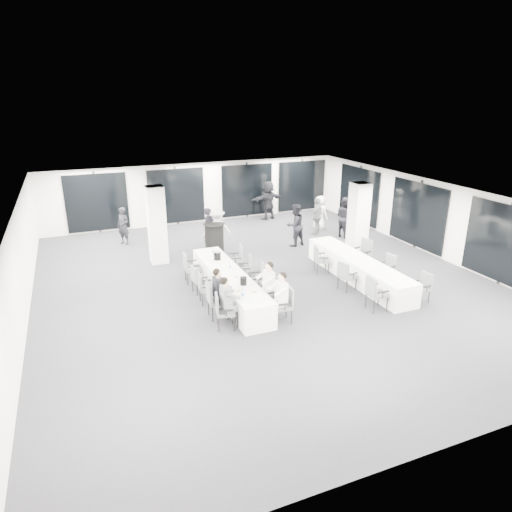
{
  "coord_description": "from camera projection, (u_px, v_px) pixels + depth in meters",
  "views": [
    {
      "loc": [
        -5.47,
        -12.62,
        5.85
      ],
      "look_at": [
        -0.37,
        -0.2,
        1.02
      ],
      "focal_mm": 32.0,
      "sensor_mm": 36.0,
      "label": 1
    }
  ],
  "objects": [
    {
      "name": "chair_main_right_fourth",
      "position": [
        247.0,
        268.0,
        14.64
      ],
      "size": [
        0.56,
        0.59,
        0.93
      ],
      "rotation": [
        0.0,
        0.0,
        1.34
      ],
      "color": "#494B50",
      "rests_on": "floor"
    },
    {
      "name": "chair_main_left_mid",
      "position": [
        205.0,
        286.0,
        13.25
      ],
      "size": [
        0.52,
        0.56,
        0.94
      ],
      "rotation": [
        0.0,
        0.0,
        -1.67
      ],
      "color": "#494B50",
      "rests_on": "floor"
    },
    {
      "name": "chair_main_left_near",
      "position": [
        222.0,
        309.0,
        11.83
      ],
      "size": [
        0.58,
        0.61,
        0.96
      ],
      "rotation": [
        0.0,
        0.0,
        -1.81
      ],
      "color": "#494B50",
      "rests_on": "floor"
    },
    {
      "name": "room",
      "position": [
        275.0,
        230.0,
        15.73
      ],
      "size": [
        14.04,
        16.04,
        2.84
      ],
      "color": "#26262B",
      "rests_on": "ground"
    },
    {
      "name": "standing_guest_d",
      "position": [
        317.0,
        214.0,
        19.67
      ],
      "size": [
        1.23,
        1.16,
        1.85
      ],
      "primitive_type": "imported",
      "rotation": [
        0.0,
        0.0,
        3.83
      ],
      "color": "slate",
      "rests_on": "floor"
    },
    {
      "name": "ice_bucket_far",
      "position": [
        217.0,
        256.0,
        14.71
      ],
      "size": [
        0.23,
        0.23,
        0.27
      ],
      "primitive_type": "cylinder",
      "color": "black",
      "rests_on": "banquet_table_main"
    },
    {
      "name": "chair_main_left_second",
      "position": [
        215.0,
        298.0,
        12.37
      ],
      "size": [
        0.54,
        0.6,
        1.03
      ],
      "rotation": [
        0.0,
        0.0,
        -1.62
      ],
      "color": "#494B50",
      "rests_on": "floor"
    },
    {
      "name": "chair_side_right_near",
      "position": [
        423.0,
        285.0,
        13.4
      ],
      "size": [
        0.48,
        0.53,
        0.88
      ],
      "rotation": [
        0.0,
        0.0,
        1.66
      ],
      "color": "#494B50",
      "rests_on": "floor"
    },
    {
      "name": "wine_glass",
      "position": [
        263.0,
        295.0,
        11.85
      ],
      "size": [
        0.07,
        0.07,
        0.18
      ],
      "color": "silver",
      "rests_on": "banquet_table_main"
    },
    {
      "name": "water_bottle_b",
      "position": [
        230.0,
        266.0,
        13.95
      ],
      "size": [
        0.06,
        0.06,
        0.2
      ],
      "primitive_type": "cylinder",
      "color": "silver",
      "rests_on": "banquet_table_main"
    },
    {
      "name": "chair_main_right_near",
      "position": [
        285.0,
        302.0,
        12.17
      ],
      "size": [
        0.55,
        0.6,
        0.99
      ],
      "rotation": [
        0.0,
        0.0,
        1.46
      ],
      "color": "#494B50",
      "rests_on": "floor"
    },
    {
      "name": "chair_side_right_far",
      "position": [
        363.0,
        252.0,
        15.99
      ],
      "size": [
        0.6,
        0.64,
        1.02
      ],
      "rotation": [
        0.0,
        0.0,
        1.76
      ],
      "color": "#494B50",
      "rests_on": "floor"
    },
    {
      "name": "seated_guest_c",
      "position": [
        279.0,
        295.0,
        12.04
      ],
      "size": [
        0.5,
        0.38,
        1.44
      ],
      "rotation": [
        0.0,
        0.0,
        1.57
      ],
      "color": "silver",
      "rests_on": "floor"
    },
    {
      "name": "standing_guest_a",
      "position": [
        209.0,
        226.0,
        17.8
      ],
      "size": [
        0.87,
        0.85,
        1.87
      ],
      "primitive_type": "imported",
      "rotation": [
        0.0,
        0.0,
        0.63
      ],
      "color": "black",
      "rests_on": "floor"
    },
    {
      "name": "chair_side_left_near",
      "position": [
        375.0,
        291.0,
        12.82
      ],
      "size": [
        0.53,
        0.59,
        1.0
      ],
      "rotation": [
        0.0,
        0.0,
        -1.63
      ],
      "color": "#494B50",
      "rests_on": "floor"
    },
    {
      "name": "standing_guest_f",
      "position": [
        268.0,
        198.0,
        22.01
      ],
      "size": [
        2.07,
        1.21,
        2.12
      ],
      "primitive_type": "imported",
      "rotation": [
        0.0,
        0.0,
        3.39
      ],
      "color": "black",
      "rests_on": "floor"
    },
    {
      "name": "water_bottle_a",
      "position": [
        243.0,
        293.0,
        11.98
      ],
      "size": [
        0.08,
        0.08,
        0.24
      ],
      "primitive_type": "cylinder",
      "color": "silver",
      "rests_on": "banquet_table_main"
    },
    {
      "name": "standing_guest_h",
      "position": [
        345.0,
        215.0,
        19.31
      ],
      "size": [
        0.74,
        1.03,
        1.95
      ],
      "primitive_type": "imported",
      "rotation": [
        0.0,
        0.0,
        1.76
      ],
      "color": "black",
      "rests_on": "floor"
    },
    {
      "name": "ice_bucket_near",
      "position": [
        243.0,
        281.0,
        12.79
      ],
      "size": [
        0.2,
        0.2,
        0.22
      ],
      "primitive_type": "cylinder",
      "color": "black",
      "rests_on": "banquet_table_main"
    },
    {
      "name": "plate_a",
      "position": [
        239.0,
        291.0,
        12.4
      ],
      "size": [
        0.22,
        0.22,
        0.03
      ],
      "color": "white",
      "rests_on": "banquet_table_main"
    },
    {
      "name": "chair_main_left_far",
      "position": [
        190.0,
        266.0,
        14.71
      ],
      "size": [
        0.55,
        0.6,
        1.0
      ],
      "rotation": [
        0.0,
        0.0,
        -1.66
      ],
      "color": "#494B50",
      "rests_on": "floor"
    },
    {
      "name": "seated_guest_d",
      "position": [
        267.0,
        283.0,
        12.76
      ],
      "size": [
        0.5,
        0.38,
        1.44
      ],
      "rotation": [
        0.0,
        0.0,
        1.57
      ],
      "color": "silver",
      "rests_on": "floor"
    },
    {
      "name": "banquet_table_side",
      "position": [
        358.0,
        269.0,
        14.97
      ],
      "size": [
        0.9,
        5.0,
        0.75
      ],
      "primitive_type": "cube",
      "color": "white",
      "rests_on": "floor"
    },
    {
      "name": "standing_guest_c",
      "position": [
        217.0,
        226.0,
        17.81
      ],
      "size": [
        1.33,
        0.88,
        1.88
      ],
      "primitive_type": "imported",
      "rotation": [
        0.0,
        0.0,
        2.91
      ],
      "color": "silver",
      "rests_on": "floor"
    },
    {
      "name": "chair_side_right_mid",
      "position": [
        388.0,
        266.0,
        14.81
      ],
      "size": [
        0.51,
        0.56,
        0.91
      ],
      "rotation": [
        0.0,
        0.0,
        1.69
      ],
      "color": "#494B50",
      "rests_on": "floor"
    },
    {
      "name": "column_left",
      "position": [
        157.0,
        225.0,
        16.23
      ],
      "size": [
        0.6,
        0.6,
        2.8
      ],
      "primitive_type": "cube",
      "color": "silver",
      "rests_on": "floor"
    },
    {
      "name": "chair_side_left_far",
      "position": [
        320.0,
        258.0,
        15.55
      ],
      "size": [
        0.57,
        0.6,
        0.93
      ],
      "rotation": [
        0.0,
        0.0,
        -1.83
      ],
      "color": "#494B50",
      "rests_on": "floor"
    },
    {
      "name": "standing_guest_g",
      "position": [
        123.0,
        224.0,
        18.39
      ],
      "size": [
        0.8,
        0.81,
        1.73
      ],
      "primitive_type": "imported",
      "rotation": [
        0.0,
        0.0,
        -0.85
      ],
      "color": "black",
      "rests_on": "floor"
    },
    {
      "name": "cocktail_table",
      "position": [
        214.0,
        238.0,
        17.52
      ],
      "size": [
        0.82,
        0.82,
        1.14
      ],
      "color": "black",
      "rests_on": "floor"
    },
    {
      "name": "banquet_table_main",
      "position": [
        229.0,
        284.0,
        13.79
      ],
      "size": [
        0.9,
        5.0,
        0.75
      ],
      "primitive_type": "cube",
      "color": "white",
      "rests_on": "floor"
    },
    {
      "name": "chair_main_right_far",
      "position": [
        237.0,
        258.0,
        15.42
      ],
      "size": [
        0.61,
        0.64,
        1.0
      ],
      "rotation": [
        0.0,
        0.0,
        1.34
      ],
      "color": "#494B50",
      "rests_on": "floor"
    },
    {
      "name": "plate_b",
      "position": [
        254.0,
        292.0,
        12.32
      ],
      "size": [
        0.22,
        0.22,
        0.03
      ],
      "color": "white",
      "rests_on": "banquet_table_main"
    },
    {
      "name": "chair_side_left_mid",
      "position": [
        346.0,
        274.0,
        14.14
      ],
      "size": [
        0.57,
        0.59,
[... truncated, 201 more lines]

